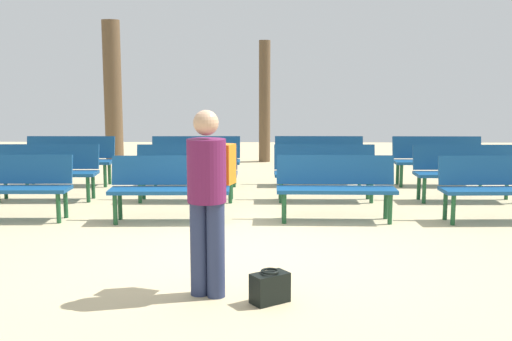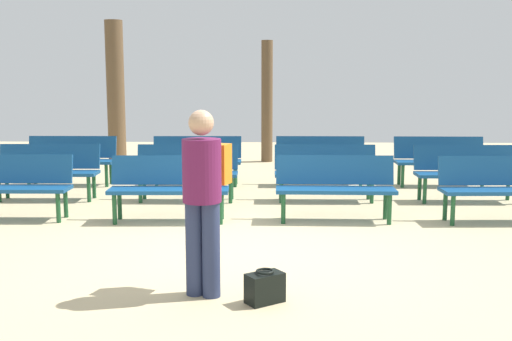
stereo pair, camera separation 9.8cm
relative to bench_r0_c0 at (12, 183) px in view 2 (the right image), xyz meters
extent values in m
plane|color=#CCB789|center=(3.32, -1.58, -0.50)|extent=(24.00, 24.00, 0.00)
cube|color=navy|center=(0.00, -0.08, -0.07)|extent=(1.61, 0.47, 0.05)
cube|color=navy|center=(0.00, 0.12, 0.17)|extent=(1.60, 0.15, 0.40)
cylinder|color=#194C28|center=(0.70, -0.22, -0.30)|extent=(0.06, 0.06, 0.40)
cylinder|color=#194C28|center=(0.70, 0.10, -0.30)|extent=(0.06, 0.06, 0.40)
cube|color=navy|center=(2.18, -0.12, -0.07)|extent=(1.61, 0.49, 0.05)
cube|color=navy|center=(2.17, 0.08, 0.17)|extent=(1.60, 0.18, 0.40)
cylinder|color=#194C28|center=(1.49, -0.31, -0.30)|extent=(0.06, 0.06, 0.40)
cylinder|color=#194C28|center=(2.88, -0.26, -0.30)|extent=(0.06, 0.06, 0.40)
cylinder|color=#194C28|center=(1.47, 0.01, -0.30)|extent=(0.06, 0.06, 0.40)
cylinder|color=#194C28|center=(2.87, 0.06, -0.30)|extent=(0.06, 0.06, 0.40)
cube|color=navy|center=(4.42, -0.05, -0.07)|extent=(1.60, 0.46, 0.05)
cube|color=navy|center=(4.42, 0.15, 0.17)|extent=(1.60, 0.14, 0.40)
cylinder|color=#194C28|center=(3.72, -0.20, -0.30)|extent=(0.06, 0.06, 0.40)
cylinder|color=#194C28|center=(5.12, -0.21, -0.30)|extent=(0.06, 0.06, 0.40)
cylinder|color=#194C28|center=(3.72, 0.12, -0.30)|extent=(0.06, 0.06, 0.40)
cylinder|color=#194C28|center=(5.12, 0.11, -0.30)|extent=(0.06, 0.06, 0.40)
cube|color=navy|center=(6.63, -0.06, -0.07)|extent=(1.62, 0.50, 0.05)
cube|color=navy|center=(6.62, 0.14, 0.17)|extent=(1.60, 0.19, 0.40)
cylinder|color=#194C28|center=(5.94, -0.25, -0.30)|extent=(0.06, 0.06, 0.40)
cylinder|color=#194C28|center=(5.92, 0.07, -0.30)|extent=(0.06, 0.06, 0.40)
cube|color=navy|center=(0.00, 1.32, -0.07)|extent=(1.61, 0.49, 0.05)
cube|color=navy|center=(-0.01, 1.52, 0.17)|extent=(1.60, 0.17, 0.40)
cylinder|color=#194C28|center=(0.70, 1.18, -0.30)|extent=(0.06, 0.06, 0.40)
cylinder|color=#194C28|center=(-0.71, 1.46, -0.30)|extent=(0.06, 0.06, 0.40)
cylinder|color=#194C28|center=(0.69, 1.50, -0.30)|extent=(0.06, 0.06, 0.40)
cube|color=navy|center=(2.22, 1.30, -0.07)|extent=(1.60, 0.46, 0.05)
cube|color=navy|center=(2.21, 1.50, 0.17)|extent=(1.60, 0.14, 0.40)
cylinder|color=#194C28|center=(1.52, 1.14, -0.30)|extent=(0.06, 0.06, 0.40)
cylinder|color=#194C28|center=(2.92, 1.15, -0.30)|extent=(0.06, 0.06, 0.40)
cylinder|color=#194C28|center=(1.52, 1.46, -0.30)|extent=(0.06, 0.06, 0.40)
cylinder|color=#194C28|center=(2.92, 1.47, -0.30)|extent=(0.06, 0.06, 0.40)
cube|color=navy|center=(4.40, 1.35, -0.07)|extent=(1.61, 0.46, 0.05)
cube|color=navy|center=(4.40, 1.55, 0.17)|extent=(1.60, 0.14, 0.40)
cylinder|color=#194C28|center=(3.71, 1.18, -0.30)|extent=(0.06, 0.06, 0.40)
cylinder|color=#194C28|center=(5.11, 1.20, -0.30)|extent=(0.06, 0.06, 0.40)
cylinder|color=#194C28|center=(3.70, 1.50, -0.30)|extent=(0.06, 0.06, 0.40)
cylinder|color=#194C28|center=(5.10, 1.52, -0.30)|extent=(0.06, 0.06, 0.40)
cube|color=navy|center=(6.61, 1.35, -0.07)|extent=(1.61, 0.46, 0.05)
cube|color=navy|center=(6.61, 1.55, 0.17)|extent=(1.60, 0.15, 0.40)
cylinder|color=#194C28|center=(5.91, 1.18, -0.30)|extent=(0.06, 0.06, 0.40)
cylinder|color=#194C28|center=(5.91, 1.50, -0.30)|extent=(0.06, 0.06, 0.40)
cylinder|color=#194C28|center=(7.31, 1.52, -0.30)|extent=(0.06, 0.06, 0.40)
cube|color=navy|center=(-0.09, 2.70, -0.07)|extent=(1.60, 0.45, 0.05)
cube|color=navy|center=(-0.09, 2.90, 0.17)|extent=(1.60, 0.13, 0.40)
cylinder|color=#194C28|center=(-0.79, 2.53, -0.30)|extent=(0.06, 0.06, 0.40)
cylinder|color=#194C28|center=(0.61, 2.54, -0.30)|extent=(0.06, 0.06, 0.40)
cylinder|color=#194C28|center=(-0.79, 2.85, -0.30)|extent=(0.06, 0.06, 0.40)
cylinder|color=#194C28|center=(0.61, 2.86, -0.30)|extent=(0.06, 0.06, 0.40)
cube|color=navy|center=(2.20, 2.73, -0.07)|extent=(1.61, 0.47, 0.05)
cube|color=navy|center=(2.20, 2.93, 0.17)|extent=(1.60, 0.16, 0.40)
cylinder|color=#194C28|center=(1.50, 2.56, -0.30)|extent=(0.06, 0.06, 0.40)
cylinder|color=#194C28|center=(2.90, 2.59, -0.30)|extent=(0.06, 0.06, 0.40)
cylinder|color=#194C28|center=(1.50, 2.88, -0.30)|extent=(0.06, 0.06, 0.40)
cylinder|color=#194C28|center=(2.90, 2.91, -0.30)|extent=(0.06, 0.06, 0.40)
cube|color=navy|center=(4.43, 2.78, -0.07)|extent=(1.60, 0.44, 0.05)
cube|color=navy|center=(4.43, 2.98, 0.17)|extent=(1.60, 0.13, 0.40)
cylinder|color=#194C28|center=(3.73, 2.63, -0.30)|extent=(0.06, 0.06, 0.40)
cylinder|color=#194C28|center=(5.13, 2.62, -0.30)|extent=(0.06, 0.06, 0.40)
cylinder|color=#194C28|center=(3.73, 2.95, -0.30)|extent=(0.06, 0.06, 0.40)
cylinder|color=#194C28|center=(5.13, 2.94, -0.30)|extent=(0.06, 0.06, 0.40)
cube|color=navy|center=(6.57, 2.78, -0.07)|extent=(1.60, 0.45, 0.05)
cube|color=navy|center=(6.57, 2.98, 0.17)|extent=(1.60, 0.13, 0.40)
cylinder|color=#194C28|center=(5.87, 2.62, -0.30)|extent=(0.06, 0.06, 0.40)
cylinder|color=#194C28|center=(7.27, 2.62, -0.30)|extent=(0.06, 0.06, 0.40)
cylinder|color=#194C28|center=(5.87, 2.94, -0.30)|extent=(0.06, 0.06, 0.40)
cylinder|color=#194C28|center=(7.27, 2.94, -0.30)|extent=(0.06, 0.06, 0.40)
cylinder|color=brown|center=(3.43, 6.05, 0.88)|extent=(0.26, 0.26, 2.77)
cylinder|color=brown|center=(-0.11, 6.22, 1.12)|extent=(0.41, 0.41, 3.24)
cylinder|color=navy|center=(3.04, -3.00, -0.08)|extent=(0.16, 0.16, 0.85)
cylinder|color=navy|center=(2.88, -2.95, -0.08)|extent=(0.16, 0.16, 0.85)
cylinder|color=#601947|center=(2.96, -2.98, 0.62)|extent=(0.43, 0.43, 0.55)
sphere|color=tan|center=(2.96, -2.98, 1.04)|extent=(0.22, 0.22, 0.22)
cube|color=orange|center=(3.04, -2.73, 0.65)|extent=(0.32, 0.26, 0.36)
cube|color=black|center=(3.51, -3.14, -0.37)|extent=(0.37, 0.33, 0.26)
torus|color=black|center=(3.51, -3.14, -0.22)|extent=(0.16, 0.16, 0.02)
camera|label=1|loc=(3.48, -8.27, 1.41)|focal=43.52mm
camera|label=2|loc=(3.58, -8.27, 1.41)|focal=43.52mm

